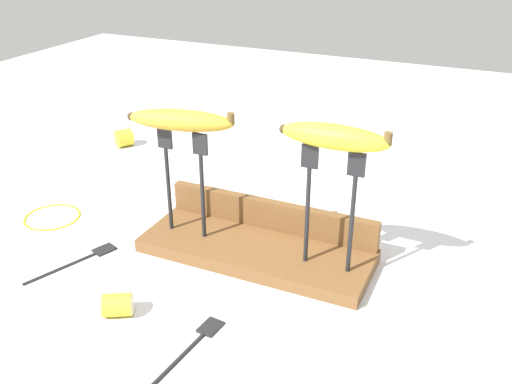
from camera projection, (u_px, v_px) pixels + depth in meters
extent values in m
plane|color=silver|center=(256.00, 256.00, 0.97)|extent=(3.00, 3.00, 0.00)
cube|color=brown|center=(256.00, 250.00, 0.96)|extent=(0.39, 0.15, 0.02)
cube|color=brown|center=(271.00, 215.00, 1.00)|extent=(0.39, 0.02, 0.05)
cylinder|color=black|center=(169.00, 189.00, 0.98)|extent=(0.01, 0.01, 0.15)
cube|color=black|center=(165.00, 138.00, 0.93)|extent=(0.03, 0.01, 0.04)
cylinder|color=black|center=(203.00, 197.00, 0.95)|extent=(0.01, 0.01, 0.15)
cube|color=black|center=(200.00, 144.00, 0.91)|extent=(0.03, 0.01, 0.04)
cylinder|color=black|center=(307.00, 216.00, 0.88)|extent=(0.01, 0.01, 0.16)
cube|color=black|center=(310.00, 157.00, 0.83)|extent=(0.03, 0.01, 0.04)
cylinder|color=black|center=(351.00, 225.00, 0.85)|extent=(0.01, 0.01, 0.16)
cube|color=black|center=(357.00, 164.00, 0.81)|extent=(0.03, 0.01, 0.04)
ellipsoid|color=gold|center=(181.00, 120.00, 0.90)|extent=(0.18, 0.08, 0.03)
cylinder|color=brown|center=(231.00, 119.00, 0.88)|extent=(0.01, 0.01, 0.02)
sphere|color=#3F2D19|center=(132.00, 116.00, 0.92)|extent=(0.01, 0.01, 0.01)
ellipsoid|color=yellow|center=(334.00, 137.00, 0.81)|extent=(0.16, 0.04, 0.04)
cylinder|color=brown|center=(388.00, 139.00, 0.77)|extent=(0.01, 0.01, 0.02)
sphere|color=#3F2D19|center=(284.00, 129.00, 0.83)|extent=(0.01, 0.01, 0.01)
cylinder|color=black|center=(173.00, 363.00, 0.73)|extent=(0.02, 0.14, 0.01)
cube|color=black|center=(210.00, 326.00, 0.80)|extent=(0.03, 0.04, 0.01)
cylinder|color=black|center=(60.00, 267.00, 0.93)|extent=(0.05, 0.12, 0.01)
cube|color=black|center=(104.00, 249.00, 0.98)|extent=(0.04, 0.04, 0.01)
cylinder|color=yellow|center=(124.00, 138.00, 1.42)|extent=(0.06, 0.06, 0.04)
cylinder|color=beige|center=(131.00, 136.00, 1.42)|extent=(0.03, 0.02, 0.04)
cylinder|color=yellow|center=(117.00, 305.00, 0.82)|extent=(0.05, 0.05, 0.03)
cylinder|color=beige|center=(132.00, 304.00, 0.82)|extent=(0.02, 0.03, 0.03)
torus|color=gold|center=(52.00, 216.00, 1.09)|extent=(0.11, 0.11, 0.00)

